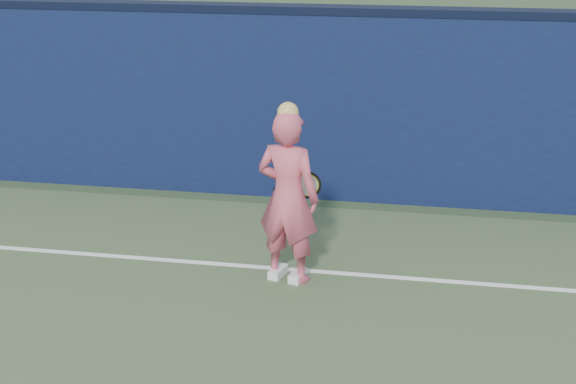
# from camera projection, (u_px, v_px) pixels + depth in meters

# --- Properties ---
(backstop_wall) EXTENTS (24.00, 0.40, 2.50)m
(backstop_wall) POSITION_uv_depth(u_px,v_px,m) (206.00, 103.00, 11.06)
(backstop_wall) COLOR #0C1039
(backstop_wall) RESTS_ON ground
(wall_cap) EXTENTS (24.00, 0.42, 0.10)m
(wall_cap) POSITION_uv_depth(u_px,v_px,m) (202.00, 7.00, 10.62)
(wall_cap) COLOR black
(wall_cap) RESTS_ON backstop_wall
(player) EXTENTS (0.78, 0.61, 1.96)m
(player) POSITION_uv_depth(u_px,v_px,m) (288.00, 197.00, 8.39)
(player) COLOR #D25269
(player) RESTS_ON ground
(racket) EXTENTS (0.57, 0.17, 0.31)m
(racket) POSITION_uv_depth(u_px,v_px,m) (305.00, 185.00, 8.77)
(racket) COLOR black
(racket) RESTS_ON ground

